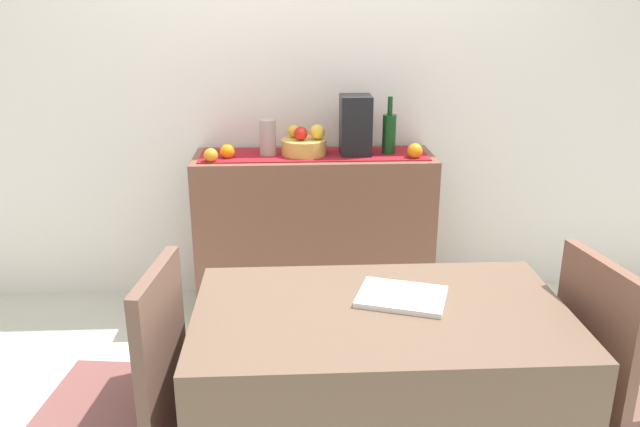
{
  "coord_description": "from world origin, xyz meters",
  "views": [
    {
      "loc": [
        -0.07,
        -2.34,
        1.67
      ],
      "look_at": [
        0.07,
        0.35,
        0.76
      ],
      "focal_mm": 35.34,
      "sensor_mm": 36.0,
      "label": 1
    }
  ],
  "objects_px": {
    "coffee_maker": "(355,125)",
    "dining_table": "(378,408)",
    "wine_bottle": "(389,133)",
    "ceramic_vase": "(268,138)",
    "fruit_bowl": "(304,147)",
    "sideboard_console": "(314,233)",
    "chair_by_corner": "(622,425)",
    "open_book": "(402,297)"
  },
  "relations": [
    {
      "from": "ceramic_vase",
      "to": "open_book",
      "type": "bearing_deg",
      "value": -71.64
    },
    {
      "from": "wine_bottle",
      "to": "sideboard_console",
      "type": "bearing_deg",
      "value": 180.0
    },
    {
      "from": "wine_bottle",
      "to": "ceramic_vase",
      "type": "height_order",
      "value": "wine_bottle"
    },
    {
      "from": "dining_table",
      "to": "coffee_maker",
      "type": "bearing_deg",
      "value": 87.32
    },
    {
      "from": "wine_bottle",
      "to": "dining_table",
      "type": "bearing_deg",
      "value": -99.55
    },
    {
      "from": "ceramic_vase",
      "to": "chair_by_corner",
      "type": "xyz_separation_m",
      "value": [
        1.25,
        -1.48,
        -0.72
      ]
    },
    {
      "from": "fruit_bowl",
      "to": "wine_bottle",
      "type": "height_order",
      "value": "wine_bottle"
    },
    {
      "from": "fruit_bowl",
      "to": "open_book",
      "type": "xyz_separation_m",
      "value": [
        0.28,
        -1.41,
        -0.19
      ]
    },
    {
      "from": "open_book",
      "to": "sideboard_console",
      "type": "bearing_deg",
      "value": 118.11
    },
    {
      "from": "fruit_bowl",
      "to": "ceramic_vase",
      "type": "height_order",
      "value": "ceramic_vase"
    },
    {
      "from": "coffee_maker",
      "to": "dining_table",
      "type": "bearing_deg",
      "value": -92.68
    },
    {
      "from": "dining_table",
      "to": "chair_by_corner",
      "type": "relative_size",
      "value": 1.32
    },
    {
      "from": "sideboard_console",
      "to": "ceramic_vase",
      "type": "xyz_separation_m",
      "value": [
        -0.24,
        0.0,
        0.54
      ]
    },
    {
      "from": "wine_bottle",
      "to": "ceramic_vase",
      "type": "relative_size",
      "value": 1.6
    },
    {
      "from": "wine_bottle",
      "to": "chair_by_corner",
      "type": "relative_size",
      "value": 0.34
    },
    {
      "from": "sideboard_console",
      "to": "ceramic_vase",
      "type": "relative_size",
      "value": 6.65
    },
    {
      "from": "open_book",
      "to": "chair_by_corner",
      "type": "height_order",
      "value": "chair_by_corner"
    },
    {
      "from": "coffee_maker",
      "to": "sideboard_console",
      "type": "bearing_deg",
      "value": 180.0
    },
    {
      "from": "dining_table",
      "to": "chair_by_corner",
      "type": "xyz_separation_m",
      "value": [
        0.86,
        -0.0,
        -0.1
      ]
    },
    {
      "from": "fruit_bowl",
      "to": "open_book",
      "type": "distance_m",
      "value": 1.45
    },
    {
      "from": "sideboard_console",
      "to": "fruit_bowl",
      "type": "bearing_deg",
      "value": 180.0
    },
    {
      "from": "fruit_bowl",
      "to": "chair_by_corner",
      "type": "xyz_separation_m",
      "value": [
        1.06,
        -1.48,
        -0.67
      ]
    },
    {
      "from": "sideboard_console",
      "to": "open_book",
      "type": "xyz_separation_m",
      "value": [
        0.23,
        -1.41,
        0.3
      ]
    },
    {
      "from": "wine_bottle",
      "to": "ceramic_vase",
      "type": "xyz_separation_m",
      "value": [
        -0.64,
        0.0,
        -0.02
      ]
    },
    {
      "from": "sideboard_console",
      "to": "dining_table",
      "type": "height_order",
      "value": "sideboard_console"
    },
    {
      "from": "wine_bottle",
      "to": "coffee_maker",
      "type": "height_order",
      "value": "coffee_maker"
    },
    {
      "from": "sideboard_console",
      "to": "chair_by_corner",
      "type": "xyz_separation_m",
      "value": [
        1.01,
        -1.48,
        -0.18
      ]
    },
    {
      "from": "wine_bottle",
      "to": "fruit_bowl",
      "type": "bearing_deg",
      "value": 180.0
    },
    {
      "from": "ceramic_vase",
      "to": "open_book",
      "type": "height_order",
      "value": "ceramic_vase"
    },
    {
      "from": "coffee_maker",
      "to": "chair_by_corner",
      "type": "bearing_deg",
      "value": -61.89
    },
    {
      "from": "wine_bottle",
      "to": "coffee_maker",
      "type": "distance_m",
      "value": 0.18
    },
    {
      "from": "chair_by_corner",
      "to": "fruit_bowl",
      "type": "bearing_deg",
      "value": 125.66
    },
    {
      "from": "sideboard_console",
      "to": "chair_by_corner",
      "type": "distance_m",
      "value": 1.8
    },
    {
      "from": "open_book",
      "to": "chair_by_corner",
      "type": "distance_m",
      "value": 0.92
    },
    {
      "from": "fruit_bowl",
      "to": "ceramic_vase",
      "type": "relative_size",
      "value": 1.24
    },
    {
      "from": "sideboard_console",
      "to": "fruit_bowl",
      "type": "distance_m",
      "value": 0.49
    },
    {
      "from": "sideboard_console",
      "to": "fruit_bowl",
      "type": "height_order",
      "value": "fruit_bowl"
    },
    {
      "from": "coffee_maker",
      "to": "dining_table",
      "type": "xyz_separation_m",
      "value": [
        -0.07,
        -1.48,
        -0.68
      ]
    },
    {
      "from": "sideboard_console",
      "to": "fruit_bowl",
      "type": "xyz_separation_m",
      "value": [
        -0.05,
        0.0,
        0.49
      ]
    },
    {
      "from": "wine_bottle",
      "to": "coffee_maker",
      "type": "xyz_separation_m",
      "value": [
        -0.18,
        0.0,
        0.04
      ]
    },
    {
      "from": "fruit_bowl",
      "to": "sideboard_console",
      "type": "bearing_deg",
      "value": 0.0
    },
    {
      "from": "fruit_bowl",
      "to": "ceramic_vase",
      "type": "bearing_deg",
      "value": 180.0
    }
  ]
}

